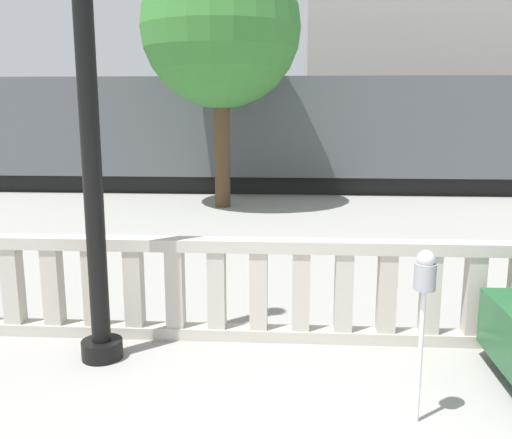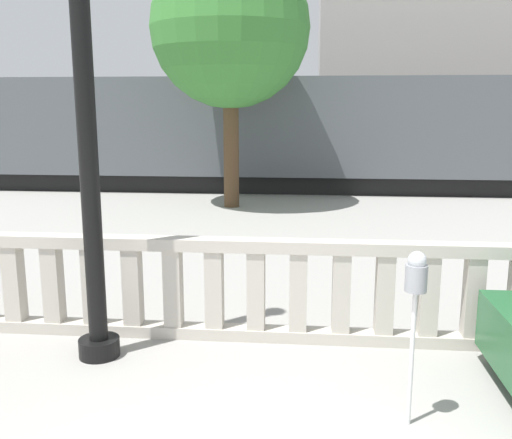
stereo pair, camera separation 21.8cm
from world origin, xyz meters
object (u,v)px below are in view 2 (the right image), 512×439
Objects in this scene: parking_meter at (416,286)px; train_near at (406,133)px; tree_left at (230,28)px; lamppost at (84,84)px; train_far at (189,123)px.

train_near is at bearing 81.29° from parking_meter.
lamppost is at bearing -91.06° from tree_left.
train_near is 14.80m from train_far.
train_far is (-9.33, 11.49, -0.09)m from train_near.
lamppost is 13.78m from train_near.
lamppost is 24.57m from train_far.
tree_left is at bearing 88.94° from lamppost.
lamppost reaches higher than parking_meter.
parking_meter is at bearing -18.78° from lamppost.
lamppost is 4.04× the size of parking_meter.
tree_left is at bearing -73.94° from train_far.
train_near is 1.14× the size of train_far.
tree_left is (0.17, 9.41, 1.70)m from lamppost.
parking_meter is 0.07× the size of train_far.
parking_meter is 26.28m from train_far.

